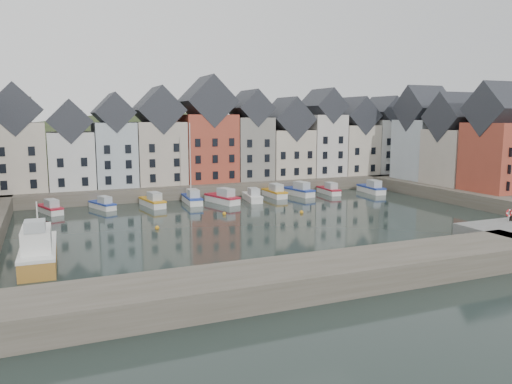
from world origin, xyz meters
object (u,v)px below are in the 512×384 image
large_vessel (38,251)px  life_ring_post (509,213)px  mooring_bollard (511,218)px  boat_a (50,209)px  boat_d (192,198)px

large_vessel → life_ring_post: bearing=-9.9°
mooring_bollard → boat_a: bearing=142.3°
boat_d → large_vessel: size_ratio=1.13×
boat_d → large_vessel: (-21.01, -25.57, 0.52)m
boat_d → life_ring_post: size_ratio=9.41×
large_vessel → boat_a: bearing=88.8°
boat_a → life_ring_post: 56.39m
mooring_bollard → life_ring_post: (-0.46, -0.04, 0.55)m
boat_d → mooring_bollard: boat_d is taller
boat_d → life_ring_post: bearing=-51.5°
mooring_bollard → life_ring_post: life_ring_post is taller
boat_a → large_vessel: (-1.22, -25.52, 0.66)m
boat_a → boat_d: bearing=-19.3°
boat_d → mooring_bollard: size_ratio=21.85×
boat_d → life_ring_post: boat_d is taller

